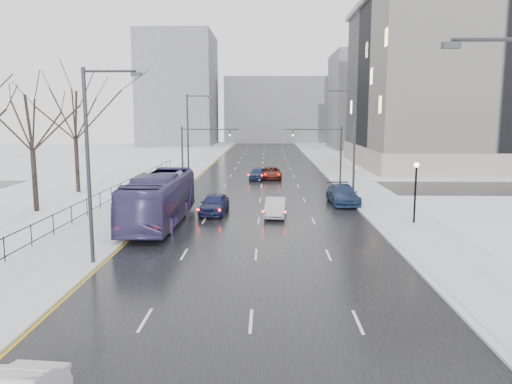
# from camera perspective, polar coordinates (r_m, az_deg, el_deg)

# --- Properties ---
(road) EXTENTS (16.00, 150.00, 0.04)m
(road) POSITION_cam_1_polar(r_m,az_deg,el_deg) (65.19, 0.72, 2.04)
(road) COLOR black
(road) RESTS_ON ground
(cross_road) EXTENTS (130.00, 10.00, 0.04)m
(cross_road) POSITION_cam_1_polar(r_m,az_deg,el_deg) (53.29, 0.60, 0.52)
(cross_road) COLOR black
(cross_road) RESTS_ON ground
(sidewalk_left) EXTENTS (5.00, 150.00, 0.16)m
(sidewalk_left) POSITION_cam_1_polar(r_m,az_deg,el_deg) (66.11, -8.42, 2.09)
(sidewalk_left) COLOR silver
(sidewalk_left) RESTS_ON ground
(sidewalk_right) EXTENTS (5.00, 150.00, 0.16)m
(sidewalk_right) POSITION_cam_1_polar(r_m,az_deg,el_deg) (65.93, 9.89, 2.04)
(sidewalk_right) COLOR silver
(sidewalk_right) RESTS_ON ground
(park_strip) EXTENTS (14.00, 150.00, 0.12)m
(park_strip) POSITION_cam_1_polar(r_m,az_deg,el_deg) (68.35, -16.30, 2.03)
(park_strip) COLOR white
(park_strip) RESTS_ON ground
(tree_park_d) EXTENTS (8.75, 8.75, 12.50)m
(tree_park_d) POSITION_cam_1_polar(r_m,az_deg,el_deg) (43.55, -23.76, -2.13)
(tree_park_d) COLOR black
(tree_park_d) RESTS_ON ground
(tree_park_e) EXTENTS (9.45, 9.45, 13.50)m
(tree_park_e) POSITION_cam_1_polar(r_m,az_deg,el_deg) (52.79, -19.62, -0.10)
(tree_park_e) COLOR black
(tree_park_e) RESTS_ON ground
(iron_fence) EXTENTS (0.06, 70.00, 1.30)m
(iron_fence) POSITION_cam_1_polar(r_m,az_deg,el_deg) (37.90, -19.79, -2.04)
(iron_fence) COLOR black
(iron_fence) RESTS_ON sidewalk_left
(streetlight_r_mid) EXTENTS (2.95, 0.25, 10.00)m
(streetlight_r_mid) POSITION_cam_1_polar(r_m,az_deg,el_deg) (45.42, 10.92, 6.02)
(streetlight_r_mid) COLOR #2D2D33
(streetlight_r_mid) RESTS_ON ground
(streetlight_l_near) EXTENTS (2.95, 0.25, 10.00)m
(streetlight_l_near) POSITION_cam_1_polar(r_m,az_deg,el_deg) (26.31, -18.21, 3.84)
(streetlight_l_near) COLOR #2D2D33
(streetlight_l_near) RESTS_ON ground
(streetlight_l_far) EXTENTS (2.95, 0.25, 10.00)m
(streetlight_l_far) POSITION_cam_1_polar(r_m,az_deg,el_deg) (57.44, -7.57, 6.65)
(streetlight_l_far) COLOR #2D2D33
(streetlight_l_far) RESTS_ON ground
(lamppost_r_mid) EXTENTS (0.36, 0.36, 4.28)m
(lamppost_r_mid) POSITION_cam_1_polar(r_m,az_deg,el_deg) (36.57, 17.79, 0.92)
(lamppost_r_mid) COLOR black
(lamppost_r_mid) RESTS_ON sidewalk_right
(mast_signal_right) EXTENTS (6.10, 0.33, 6.50)m
(mast_signal_right) POSITION_cam_1_polar(r_m,az_deg,el_deg) (53.28, 8.54, 4.84)
(mast_signal_right) COLOR #2D2D33
(mast_signal_right) RESTS_ON ground
(mast_signal_left) EXTENTS (6.10, 0.33, 6.50)m
(mast_signal_left) POSITION_cam_1_polar(r_m,az_deg,el_deg) (53.44, -7.30, 4.88)
(mast_signal_left) COLOR #2D2D33
(mast_signal_left) RESTS_ON ground
(no_uturn_sign) EXTENTS (0.60, 0.06, 2.70)m
(no_uturn_sign) POSITION_cam_1_polar(r_m,az_deg,el_deg) (49.78, 11.21, 2.41)
(no_uturn_sign) COLOR #2D2D33
(no_uturn_sign) RESTS_ON sidewalk_right
(civic_building) EXTENTS (41.00, 31.00, 24.80)m
(civic_building) POSITION_cam_1_polar(r_m,az_deg,el_deg) (84.18, 25.82, 10.33)
(civic_building) COLOR gray
(civic_building) RESTS_ON ground
(bldg_far_right) EXTENTS (24.00, 20.00, 22.00)m
(bldg_far_right) POSITION_cam_1_polar(r_m,az_deg,el_deg) (122.88, 14.35, 10.07)
(bldg_far_right) COLOR slate
(bldg_far_right) RESTS_ON ground
(bldg_far_left) EXTENTS (18.00, 22.00, 28.00)m
(bldg_far_left) POSITION_cam_1_polar(r_m,az_deg,el_deg) (131.83, -8.81, 11.44)
(bldg_far_left) COLOR slate
(bldg_far_left) RESTS_ON ground
(bldg_far_center) EXTENTS (30.00, 18.00, 18.00)m
(bldg_far_center) POSITION_cam_1_polar(r_m,az_deg,el_deg) (144.78, 2.62, 9.30)
(bldg_far_center) COLOR slate
(bldg_far_center) RESTS_ON ground
(bus) EXTENTS (3.09, 12.86, 3.58)m
(bus) POSITION_cam_1_polar(r_m,az_deg,el_deg) (35.94, -10.95, -0.75)
(bus) COLOR #413669
(bus) RESTS_ON road
(sedan_center_near) EXTENTS (2.28, 4.86, 1.61)m
(sedan_center_near) POSITION_cam_1_polar(r_m,az_deg,el_deg) (39.00, -4.78, -1.35)
(sedan_center_near) COLOR #181E48
(sedan_center_near) RESTS_ON road
(sedan_right_near) EXTENTS (1.82, 4.44, 1.43)m
(sedan_right_near) POSITION_cam_1_polar(r_m,az_deg,el_deg) (37.95, 2.25, -1.74)
(sedan_right_near) COLOR #AFAEB3
(sedan_right_near) RESTS_ON road
(sedan_right_cross) EXTENTS (2.52, 5.19, 1.42)m
(sedan_right_cross) POSITION_cam_1_polar(r_m,az_deg,el_deg) (60.53, 1.75, 2.21)
(sedan_right_cross) COLOR #59180F
(sedan_right_cross) RESTS_ON road
(sedan_right_far) EXTENTS (2.56, 5.78, 1.65)m
(sedan_right_far) POSITION_cam_1_polar(r_m,az_deg,el_deg) (43.89, 9.90, -0.28)
(sedan_right_far) COLOR #192B4D
(sedan_right_far) RESTS_ON road
(sedan_center_far) EXTENTS (2.21, 4.43, 1.45)m
(sedan_center_far) POSITION_cam_1_polar(r_m,az_deg,el_deg) (59.74, 0.20, 2.14)
(sedan_center_far) COLOR navy
(sedan_center_far) RESTS_ON road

